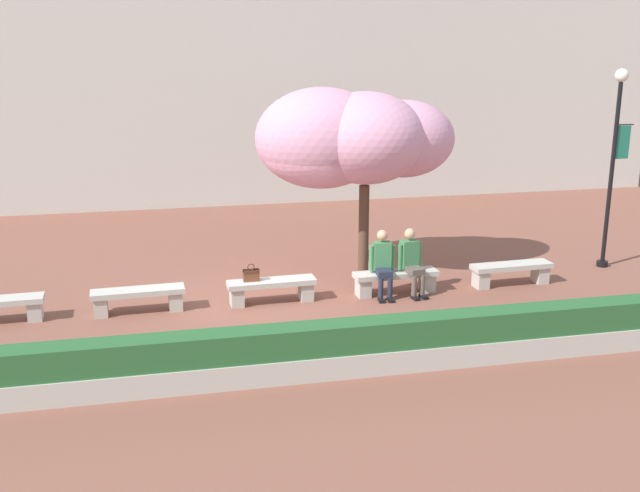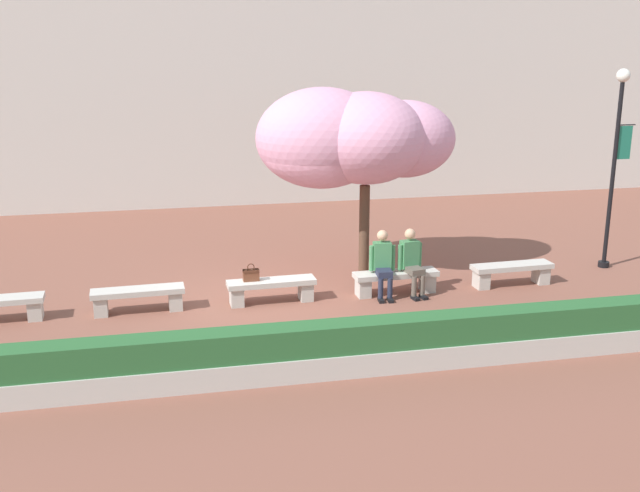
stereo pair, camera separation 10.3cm
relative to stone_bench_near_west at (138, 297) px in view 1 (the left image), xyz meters
The scene contains 12 objects.
ground_plane 2.47m from the stone_bench_near_west, ahead, with size 100.00×100.00×0.00m, color brown.
building_facade 11.64m from the stone_bench_near_west, 77.24° to the left, with size 28.00×4.00×7.68m, color beige.
stone_bench_near_west is the anchor object (origin of this frame).
stone_bench_center 2.45m from the stone_bench_near_west, ahead, with size 1.68×0.48×0.45m.
stone_bench_near_east 4.90m from the stone_bench_near_west, ahead, with size 1.68×0.48×0.45m.
stone_bench_east_end 7.35m from the stone_bench_near_west, ahead, with size 1.68×0.48×0.45m.
person_seated_left 4.63m from the stone_bench_near_west, ahead, with size 0.51×0.71×1.29m.
person_seated_right 5.21m from the stone_bench_near_west, ahead, with size 0.50×0.72×1.29m.
handbag 2.09m from the stone_bench_near_west, ahead, with size 0.30×0.15×0.34m.
cherry_tree_main 5.31m from the stone_bench_near_west, 17.67° to the left, with size 4.11×2.74×3.91m.
lamp_post_with_banner 10.21m from the stone_bench_near_west, ahead, with size 0.54×0.28×4.24m.
planter_hedge_foreground 4.12m from the stone_bench_near_west, 53.47° to the right, with size 15.28×0.50×0.80m.
Camera 1 is at (-2.03, -13.25, 4.78)m, focal length 42.00 mm.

